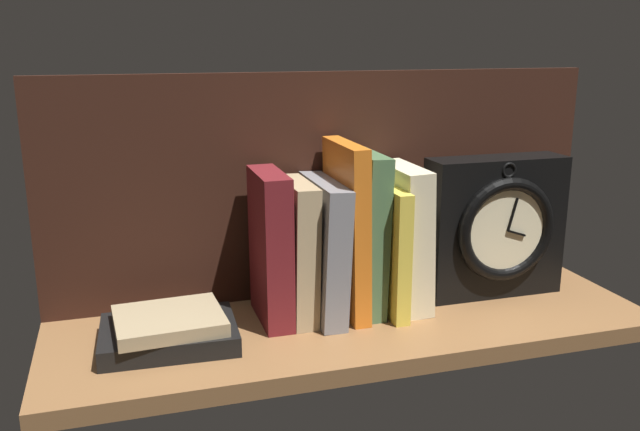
% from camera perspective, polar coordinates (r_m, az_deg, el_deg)
% --- Properties ---
extents(ground_plane, '(0.88, 0.27, 0.03)m').
position_cam_1_polar(ground_plane, '(1.01, 2.94, -9.47)').
color(ground_plane, brown).
extents(back_panel, '(0.88, 0.01, 0.35)m').
position_cam_1_polar(back_panel, '(1.07, 0.72, 2.56)').
color(back_panel, black).
rests_on(back_panel, ground_plane).
extents(book_maroon_dawkins, '(0.04, 0.13, 0.22)m').
position_cam_1_polar(book_maroon_dawkins, '(0.97, -4.17, -2.70)').
color(book_maroon_dawkins, maroon).
rests_on(book_maroon_dawkins, ground_plane).
extents(book_tan_shortstories, '(0.04, 0.12, 0.20)m').
position_cam_1_polar(book_tan_shortstories, '(0.98, -1.90, -2.96)').
color(book_tan_shortstories, tan).
rests_on(book_tan_shortstories, ground_plane).
extents(book_gray_chess, '(0.04, 0.16, 0.20)m').
position_cam_1_polar(book_gray_chess, '(0.99, 0.22, -2.81)').
color(book_gray_chess, gray).
rests_on(book_gray_chess, ground_plane).
extents(book_orange_pandolfini, '(0.03, 0.14, 0.26)m').
position_cam_1_polar(book_orange_pandolfini, '(1.00, 2.06, -1.15)').
color(book_orange_pandolfini, orange).
rests_on(book_orange_pandolfini, ground_plane).
extents(book_green_romantic, '(0.04, 0.12, 0.24)m').
position_cam_1_polar(book_green_romantic, '(1.01, 3.78, -1.45)').
color(book_green_romantic, '#476B44').
rests_on(book_green_romantic, ground_plane).
extents(book_yellow_seinlanguage, '(0.02, 0.16, 0.19)m').
position_cam_1_polar(book_yellow_seinlanguage, '(1.03, 5.35, -2.59)').
color(book_yellow_seinlanguage, gold).
rests_on(book_yellow_seinlanguage, ground_plane).
extents(book_cream_twain, '(0.05, 0.13, 0.22)m').
position_cam_1_polar(book_cream_twain, '(1.04, 7.10, -1.77)').
color(book_cream_twain, beige).
rests_on(book_cream_twain, ground_plane).
extents(framed_clock, '(0.22, 0.08, 0.22)m').
position_cam_1_polar(framed_clock, '(1.10, 14.56, -0.94)').
color(framed_clock, black).
rests_on(framed_clock, ground_plane).
extents(book_stack_side, '(0.18, 0.14, 0.05)m').
position_cam_1_polar(book_stack_side, '(0.94, -12.57, -9.41)').
color(book_stack_side, black).
rests_on(book_stack_side, ground_plane).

